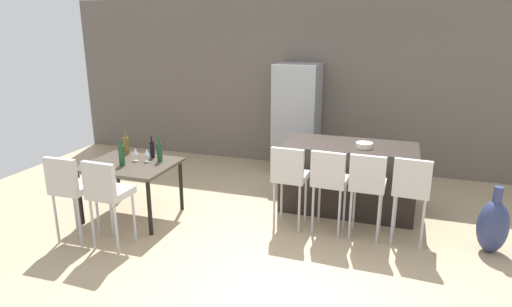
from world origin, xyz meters
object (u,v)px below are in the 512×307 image
Objects in this scene: dining_chair_near at (69,185)px; wine_bottle_near at (122,155)px; dining_table at (130,169)px; wine_bottle_far at (159,152)px; bar_chair_left at (289,174)px; bar_chair_right at (367,182)px; wine_glass_end at (147,152)px; fruit_bowl at (364,145)px; wine_glass_right at (135,152)px; wine_bottle_left at (126,145)px; wine_bottle_middle at (152,149)px; bar_chair_far at (411,187)px; kitchen_island at (348,177)px; refrigerator at (297,119)px; dining_chair_far at (107,190)px; floor_vase at (493,226)px; bar_chair_middle at (329,178)px.

dining_chair_near is 0.77m from wine_bottle_near.
dining_table is 0.43m from wine_bottle_far.
bar_chair_right is (0.93, -0.00, 0.00)m from bar_chair_left.
wine_glass_end is (-2.78, -0.22, 0.17)m from bar_chair_right.
bar_chair_right is at bearing -80.39° from fruit_bowl.
dining_table is 6.45× the size of wine_glass_right.
wine_bottle_left is at bearing 118.20° from wine_bottle_near.
wine_bottle_left is at bearing 172.78° from wine_bottle_middle.
bar_chair_right is 3.09× the size of wine_bottle_far.
wine_bottle_middle is 1.65× the size of wine_glass_right.
dining_table is at bearing -114.46° from wine_bottle_middle.
dining_table is at bearing 72.96° from dining_chair_near.
bar_chair_far is 0.94× the size of dining_table.
bar_chair_left is at bearing 5.26° from wine_bottle_far.
refrigerator is (-1.06, 1.40, 0.46)m from kitchen_island.
dining_table is at bearing 106.92° from dining_chair_far.
fruit_bowl is at bearing 15.01° from wine_bottle_middle.
wine_bottle_far is at bearing -177.12° from bar_chair_far.
bar_chair_left and bar_chair_far have the same top height.
dining_chair_near is (-2.27, -1.17, 0.00)m from bar_chair_left.
wine_bottle_near is (-0.36, -0.30, 0.00)m from wine_bottle_far.
kitchen_island is 2.54m from wine_bottle_far.
dining_chair_near is 3.61m from fruit_bowl.
kitchen_island is 2.26× the size of floor_vase.
wine_glass_end is 0.22× the size of floor_vase.
bar_chair_middle is at bearing 7.96° from dining_table.
dining_chair_near is at bearing -105.87° from wine_glass_right.
kitchen_island is 1.67× the size of bar_chair_left.
bar_chair_middle is at bearing -0.39° from wine_bottle_left.
wine_glass_end is at bearing 7.26° from wine_glass_right.
floor_vase is at bearing 17.20° from dining_chair_far.
fruit_bowl reaches higher than wine_glass_end.
floor_vase is (1.68, -0.71, -0.14)m from kitchen_island.
wine_glass_right is 4.36m from floor_vase.
bar_chair_left is at bearing 1.11° from wine_bottle_middle.
kitchen_island is 2.67m from wine_bottle_middle.
wine_bottle_near is at bearing 112.01° from dining_chair_far.
wine_bottle_near is (0.26, -0.48, 0.01)m from wine_bottle_left.
bar_chair_left is at bearing 180.00° from bar_chair_right.
dining_table is 0.86m from dining_chair_near.
dining_chair_near is 1.06m from wine_glass_end.
dining_chair_near is 0.99m from wine_glass_right.
wine_bottle_left is (-2.94, -0.78, 0.40)m from kitchen_island.
floor_vase is (1.49, -0.60, -0.64)m from fruit_bowl.
wine_bottle_middle is (-0.11, 1.14, 0.16)m from dining_chair_far.
dining_chair_far is 3.15× the size of wine_bottle_near.
wine_bottle_middle is (-2.81, -0.04, 0.16)m from bar_chair_right.
dining_chair_near is 1.20m from wine_bottle_left.
dining_table is at bearing -156.50° from kitchen_island.
wine_bottle_far is (0.58, 1.02, 0.17)m from dining_chair_near.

